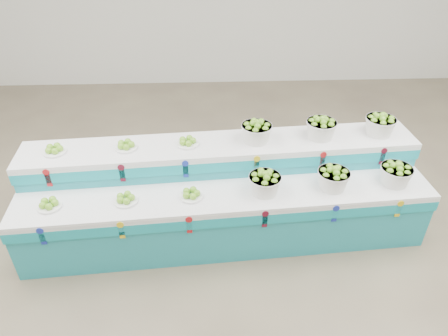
{
  "coord_description": "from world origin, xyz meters",
  "views": [
    {
      "loc": [
        -0.28,
        -3.07,
        3.39
      ],
      "look_at": [
        -0.12,
        0.57,
        0.87
      ],
      "focal_mm": 32.99,
      "sensor_mm": 36.0,
      "label": 1
    }
  ],
  "objects": [
    {
      "name": "plate_upper_mid",
      "position": [
        -1.18,
        0.77,
        1.07
      ],
      "size": [
        0.27,
        0.27,
        0.1
      ],
      "primitive_type": "cylinder",
      "rotation": [
        0.0,
        0.0,
        0.07
      ],
      "color": "white",
      "rests_on": "display_stand"
    },
    {
      "name": "basket_upper_left",
      "position": [
        0.25,
        0.88,
        1.14
      ],
      "size": [
        0.36,
        0.36,
        0.24
      ],
      "primitive_type": null,
      "rotation": [
        0.0,
        0.0,
        0.07
      ],
      "color": "silver",
      "rests_on": "display_stand"
    },
    {
      "name": "plate_lower_left",
      "position": [
        -1.89,
        0.17,
        0.77
      ],
      "size": [
        0.27,
        0.27,
        0.1
      ],
      "primitive_type": "cylinder",
      "rotation": [
        0.0,
        0.0,
        0.07
      ],
      "color": "white",
      "rests_on": "display_stand"
    },
    {
      "name": "basket_lower_mid",
      "position": [
        1.02,
        0.38,
        0.84
      ],
      "size": [
        0.36,
        0.36,
        0.24
      ],
      "primitive_type": null,
      "rotation": [
        0.0,
        0.0,
        0.07
      ],
      "color": "silver",
      "rests_on": "display_stand"
    },
    {
      "name": "plate_lower_right",
      "position": [
        -0.47,
        0.27,
        0.77
      ],
      "size": [
        0.27,
        0.27,
        0.1
      ],
      "primitive_type": "cylinder",
      "rotation": [
        0.0,
        0.0,
        0.07
      ],
      "color": "white",
      "rests_on": "display_stand"
    },
    {
      "name": "plate_upper_right",
      "position": [
        -0.51,
        0.82,
        1.07
      ],
      "size": [
        0.27,
        0.27,
        0.1
      ],
      "primitive_type": "cylinder",
      "rotation": [
        0.0,
        0.0,
        0.07
      ],
      "color": "white",
      "rests_on": "display_stand"
    },
    {
      "name": "plate_lower_mid",
      "position": [
        -1.14,
        0.23,
        0.77
      ],
      "size": [
        0.27,
        0.27,
        0.1
      ],
      "primitive_type": "cylinder",
      "rotation": [
        0.0,
        0.0,
        0.07
      ],
      "color": "white",
      "rests_on": "display_stand"
    },
    {
      "name": "ground",
      "position": [
        0.0,
        0.0,
        0.0
      ],
      "size": [
        10.0,
        10.0,
        0.0
      ],
      "primitive_type": "plane",
      "color": "brown",
      "rests_on": "ground"
    },
    {
      "name": "display_stand",
      "position": [
        -0.12,
        0.57,
        0.51
      ],
      "size": [
        4.5,
        1.45,
        1.02
      ],
      "primitive_type": null,
      "rotation": [
        0.0,
        0.0,
        0.07
      ],
      "color": "teal",
      "rests_on": "ground"
    },
    {
      "name": "basket_upper_mid",
      "position": [
        0.98,
        0.93,
        1.14
      ],
      "size": [
        0.36,
        0.36,
        0.24
      ],
      "primitive_type": null,
      "rotation": [
        0.0,
        0.0,
        0.07
      ],
      "color": "silver",
      "rests_on": "display_stand"
    },
    {
      "name": "basket_lower_right",
      "position": [
        1.71,
        0.43,
        0.84
      ],
      "size": [
        0.36,
        0.36,
        0.24
      ],
      "primitive_type": null,
      "rotation": [
        0.0,
        0.0,
        0.07
      ],
      "color": "silver",
      "rests_on": "display_stand"
    },
    {
      "name": "basket_upper_right",
      "position": [
        1.67,
        0.98,
        1.14
      ],
      "size": [
        0.36,
        0.36,
        0.24
      ],
      "primitive_type": null,
      "rotation": [
        0.0,
        0.0,
        0.07
      ],
      "color": "silver",
      "rests_on": "display_stand"
    },
    {
      "name": "plate_upper_left",
      "position": [
        -1.93,
        0.72,
        1.07
      ],
      "size": [
        0.27,
        0.27,
        0.1
      ],
      "primitive_type": "cylinder",
      "rotation": [
        0.0,
        0.0,
        0.07
      ],
      "color": "white",
      "rests_on": "display_stand"
    },
    {
      "name": "basket_lower_left",
      "position": [
        0.29,
        0.33,
        0.84
      ],
      "size": [
        0.36,
        0.36,
        0.24
      ],
      "primitive_type": null,
      "rotation": [
        0.0,
        0.0,
        0.07
      ],
      "color": "silver",
      "rests_on": "display_stand"
    }
  ]
}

